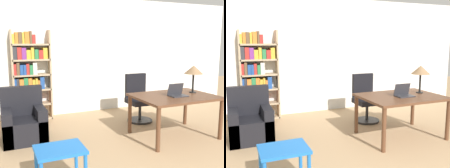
# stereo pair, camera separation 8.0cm
# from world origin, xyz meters

# --- Properties ---
(wall_back) EXTENTS (8.00, 0.06, 2.70)m
(wall_back) POSITION_xyz_m (0.00, 4.53, 1.35)
(wall_back) COLOR white
(wall_back) RESTS_ON ground_plane
(desk) EXTENTS (1.41, 1.05, 0.75)m
(desk) POSITION_xyz_m (0.67, 2.27, 0.66)
(desk) COLOR brown
(desk) RESTS_ON ground_plane
(laptop) EXTENTS (0.31, 0.21, 0.22)m
(laptop) POSITION_xyz_m (0.68, 2.21, 0.80)
(laptop) COLOR #2D2D33
(laptop) RESTS_ON desk
(table_lamp) EXTENTS (0.34, 0.34, 0.51)m
(table_lamp) POSITION_xyz_m (1.13, 2.35, 1.17)
(table_lamp) COLOR black
(table_lamp) RESTS_ON desk
(office_chair) EXTENTS (0.53, 0.53, 1.00)m
(office_chair) POSITION_xyz_m (0.55, 3.34, 0.46)
(office_chair) COLOR black
(office_chair) RESTS_ON ground_plane
(side_table_blue) EXTENTS (0.56, 0.45, 0.49)m
(side_table_blue) POSITION_xyz_m (-1.58, 1.42, 0.40)
(side_table_blue) COLOR blue
(side_table_blue) RESTS_ON ground_plane
(armchair) EXTENTS (0.71, 0.71, 0.90)m
(armchair) POSITION_xyz_m (-1.81, 3.17, 0.29)
(armchair) COLOR black
(armchair) RESTS_ON ground_plane
(bookshelf) EXTENTS (0.80, 0.28, 1.92)m
(bookshelf) POSITION_xyz_m (-1.55, 4.34, 0.93)
(bookshelf) COLOR tan
(bookshelf) RESTS_ON ground_plane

